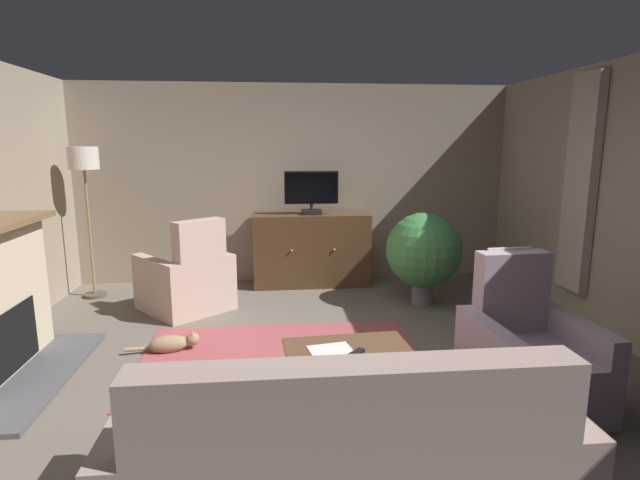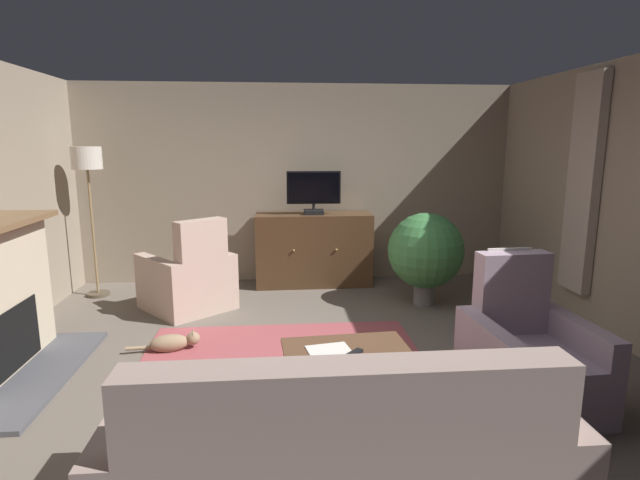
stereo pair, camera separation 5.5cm
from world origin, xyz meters
name	(u,v)px [view 2 (the right image)]	position (x,y,z in m)	size (l,w,h in m)	color
ground_plane	(314,368)	(0.00, 0.00, -0.02)	(6.46, 6.29, 0.04)	#665B51
wall_back	(298,184)	(0.00, 2.90, 1.34)	(6.46, 0.10, 2.67)	gray
curtain_panel_far	(583,184)	(2.87, 0.89, 1.47)	(0.10, 0.44, 2.25)	#B2A393
rug_central	(283,358)	(-0.27, 0.17, 0.01)	(2.51, 1.65, 0.01)	#9E474C
tv_cabinet	(314,251)	(0.19, 2.55, 0.46)	(1.54, 0.57, 0.97)	#352315
television	(314,191)	(0.19, 2.49, 1.27)	(0.71, 0.20, 0.57)	black
coffee_table	(346,356)	(0.18, -0.71, 0.40)	(0.93, 0.58, 0.46)	brown
tv_remote	(353,354)	(0.21, -0.84, 0.47)	(0.17, 0.05, 0.02)	black
folded_newspaper	(329,350)	(0.05, -0.74, 0.46)	(0.30, 0.22, 0.01)	silver
sofa_floral	(340,469)	(-0.01, -1.87, 0.34)	(2.17, 0.92, 1.02)	#A3897F
armchair_angled_to_table	(189,281)	(-1.31, 1.63, 0.34)	(1.20, 1.20, 1.08)	#BC9E8E
armchair_facing_sofa	(528,358)	(1.53, -0.73, 0.33)	(0.86, 0.92, 1.09)	#AD93A3
potted_plant_on_hearth_side	(426,251)	(1.44, 1.57, 0.64)	(0.89, 0.89, 1.10)	slate
cat	(173,342)	(-1.27, 0.42, 0.09)	(0.66, 0.22, 0.18)	#937A5B
floor_lamp	(88,172)	(-2.55, 2.25, 1.55)	(0.35, 0.35, 1.85)	#4C4233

